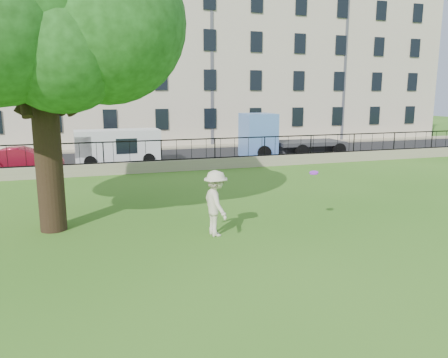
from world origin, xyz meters
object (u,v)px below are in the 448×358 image
object	(u,v)px
red_sedan	(24,159)
blue_truck	(292,135)
white_van	(118,147)
frisbee	(314,173)
man	(216,203)
tree	(32,2)

from	to	relation	value
red_sedan	blue_truck	size ratio (longest dim) A/B	0.58
red_sedan	white_van	xyz separation A→B (m)	(5.07, 1.00, 0.37)
red_sedan	frisbee	bearing A→B (deg)	-138.71
man	frisbee	distance (m)	3.20
frisbee	red_sedan	world-z (taller)	frisbee
man	red_sedan	bearing A→B (deg)	21.58
tree	frisbee	size ratio (longest dim) A/B	37.20
tree	white_van	bearing A→B (deg)	75.96
tree	man	size ratio (longest dim) A/B	5.14
blue_truck	tree	bearing A→B (deg)	-137.09
red_sedan	blue_truck	bearing A→B (deg)	-80.62
tree	man	distance (m)	7.71
white_van	blue_truck	distance (m)	11.47
man	white_van	bearing A→B (deg)	1.71
red_sedan	tree	bearing A→B (deg)	-164.45
white_van	blue_truck	xyz separation A→B (m)	(11.46, 0.00, 0.41)
frisbee	red_sedan	size ratio (longest dim) A/B	0.07
frisbee	white_van	distance (m)	15.55
man	blue_truck	size ratio (longest dim) A/B	0.28
tree	white_van	distance (m)	14.05
blue_truck	frisbee	bearing A→B (deg)	-112.12
frisbee	red_sedan	distance (m)	16.96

